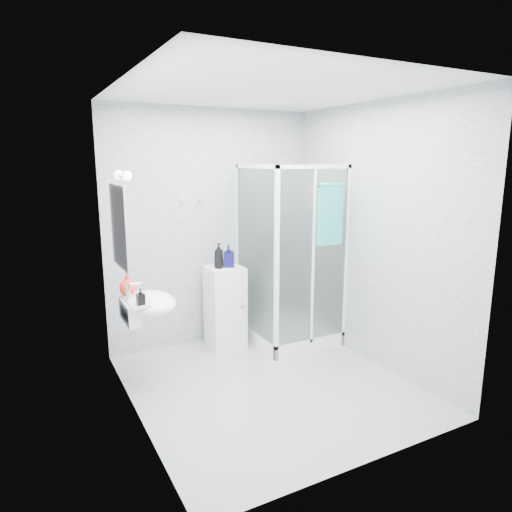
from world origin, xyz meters
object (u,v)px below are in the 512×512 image
wall_basin (147,304)px  shampoo_bottle_b (229,256)px  soap_dispenser_black (141,297)px  shower_enclosure (287,305)px  shampoo_bottle_a (219,256)px  storage_cabinet (225,307)px  hand_towel (330,213)px  soap_dispenser_orange (128,284)px

wall_basin → shampoo_bottle_b: size_ratio=2.32×
wall_basin → soap_dispenser_black: 0.25m
shower_enclosure → shampoo_bottle_a: bearing=162.8°
storage_cabinet → shampoo_bottle_a: size_ratio=3.31×
hand_towel → shampoo_bottle_a: size_ratio=2.33×
shampoo_bottle_b → soap_dispenser_black: shampoo_bottle_b is taller
shampoo_bottle_a → soap_dispenser_black: 1.26m
shower_enclosure → soap_dispenser_black: shower_enclosure is taller
storage_cabinet → shampoo_bottle_a: (-0.08, -0.02, 0.59)m
wall_basin → soap_dispenser_black: bearing=-116.7°
storage_cabinet → shampoo_bottle_b: bearing=-18.6°
wall_basin → soap_dispenser_black: size_ratio=4.04×
storage_cabinet → hand_towel: hand_towel is taller
shampoo_bottle_a → soap_dispenser_black: size_ratio=1.98×
shower_enclosure → storage_cabinet: shower_enclosure is taller
shower_enclosure → hand_towel: size_ratio=3.13×
hand_towel → soap_dispenser_black: size_ratio=4.61×
shampoo_bottle_a → soap_dispenser_orange: (-1.05, -0.37, -0.09)m
storage_cabinet → shampoo_bottle_b: 0.58m
storage_cabinet → wall_basin: bearing=-149.4°
hand_towel → wall_basin: bearing=177.4°
soap_dispenser_orange → storage_cabinet: bearing=19.4°
hand_towel → shampoo_bottle_b: size_ratio=2.65×
soap_dispenser_orange → soap_dispenser_black: 0.36m
shampoo_bottle_a → shampoo_bottle_b: shampoo_bottle_a is taller
shower_enclosure → shampoo_bottle_b: 0.88m
hand_towel → shampoo_bottle_b: (-0.86, 0.63, -0.48)m
shower_enclosure → shampoo_bottle_b: (-0.61, 0.23, 0.58)m
shower_enclosure → soap_dispenser_black: 1.89m
shower_enclosure → soap_dispenser_orange: bearing=-175.2°
shower_enclosure → soap_dispenser_orange: shower_enclosure is taller
wall_basin → shampoo_bottle_b: shampoo_bottle_b is taller
wall_basin → soap_dispenser_orange: soap_dispenser_orange is taller
hand_towel → shampoo_bottle_b: hand_towel is taller
storage_cabinet → hand_towel: bearing=-34.3°
soap_dispenser_orange → soap_dispenser_black: bearing=-85.8°
shower_enclosure → wall_basin: shower_enclosure is taller
wall_basin → shampoo_bottle_a: (0.93, 0.54, 0.25)m
shampoo_bottle_a → storage_cabinet: bearing=15.1°
storage_cabinet → shampoo_bottle_a: 0.60m
hand_towel → soap_dispenser_orange: 2.12m
shower_enclosure → soap_dispenser_black: (-1.75, -0.51, 0.48)m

